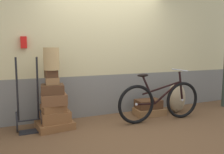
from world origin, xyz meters
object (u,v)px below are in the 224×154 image
object	(u,v)px
wicker_basket	(51,59)
burlap_sack	(176,98)
suitcase_5	(52,81)
suitcase_7	(149,112)
suitcase_1	(55,116)
suitcase_3	(54,99)
suitcase_8	(148,104)
bicycle	(160,101)
luggage_trolley	(29,115)
suitcase_2	(53,108)
suitcase_6	(51,74)
suitcase_4	(52,89)
suitcase_0	(55,125)

from	to	relation	value
wicker_basket	burlap_sack	xyz separation A→B (m)	(2.58, -0.05, -0.87)
suitcase_5	suitcase_7	size ratio (longest dim) A/B	0.36
suitcase_1	suitcase_3	world-z (taller)	suitcase_3
suitcase_3	suitcase_7	world-z (taller)	suitcase_3
suitcase_8	bicycle	distance (m)	0.45
wicker_basket	luggage_trolley	distance (m)	1.00
suitcase_2	suitcase_7	bearing A→B (deg)	-6.48
suitcase_8	burlap_sack	xyz separation A→B (m)	(0.65, -0.07, 0.08)
suitcase_8	wicker_basket	world-z (taller)	wicker_basket
burlap_sack	suitcase_3	bearing A→B (deg)	179.60
suitcase_8	luggage_trolley	distance (m)	2.31
suitcase_7	suitcase_2	bearing A→B (deg)	-175.63
suitcase_1	suitcase_5	bearing A→B (deg)	158.26
suitcase_1	wicker_basket	bearing A→B (deg)	178.81
suitcase_6	wicker_basket	bearing A→B (deg)	-72.22
suitcase_6	suitcase_7	bearing A→B (deg)	-6.98
suitcase_7	wicker_basket	distance (m)	2.23
suitcase_5	suitcase_7	bearing A→B (deg)	3.34
suitcase_6	suitcase_8	bearing A→B (deg)	-6.10
luggage_trolley	bicycle	distance (m)	2.34
suitcase_2	suitcase_4	size ratio (longest dim) A/B	1.04
suitcase_3	suitcase_8	distance (m)	1.93
suitcase_3	bicycle	world-z (taller)	bicycle
suitcase_5	wicker_basket	distance (m)	0.37
suitcase_6	suitcase_7	xyz separation A→B (m)	(1.94, -0.02, -0.86)
suitcase_1	suitcase_5	xyz separation A→B (m)	(-0.02, 0.01, 0.60)
suitcase_8	suitcase_6	bearing A→B (deg)	-175.69
suitcase_4	suitcase_8	distance (m)	1.98
suitcase_1	wicker_basket	distance (m)	0.97
wicker_basket	bicycle	world-z (taller)	wicker_basket
suitcase_7	suitcase_8	size ratio (longest dim) A/B	1.18
suitcase_7	suitcase_6	bearing A→B (deg)	-176.52
suitcase_0	suitcase_5	bearing A→B (deg)	107.82
suitcase_5	suitcase_8	bearing A→B (deg)	4.23
suitcase_3	suitcase_8	size ratio (longest dim) A/B	0.81
suitcase_5	suitcase_8	world-z (taller)	suitcase_5
suitcase_3	suitcase_8	xyz separation A→B (m)	(1.91, 0.06, -0.28)
suitcase_2	suitcase_0	bearing A→B (deg)	-31.04
suitcase_2	suitcase_8	size ratio (longest dim) A/B	0.75
suitcase_0	suitcase_5	distance (m)	0.75
burlap_sack	suitcase_8	bearing A→B (deg)	173.55
suitcase_2	bicycle	xyz separation A→B (m)	(1.90, -0.38, 0.01)
suitcase_2	bicycle	bearing A→B (deg)	-18.14
suitcase_3	burlap_sack	size ratio (longest dim) A/B	0.66
suitcase_4	suitcase_7	bearing A→B (deg)	5.97
luggage_trolley	burlap_sack	xyz separation A→B (m)	(2.96, -0.11, 0.04)
suitcase_0	suitcase_8	world-z (taller)	suitcase_8
suitcase_0	suitcase_1	xyz separation A→B (m)	(0.01, 0.02, 0.15)
suitcase_5	wicker_basket	xyz separation A→B (m)	(-0.01, -0.01, 0.37)
suitcase_6	luggage_trolley	distance (m)	0.77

